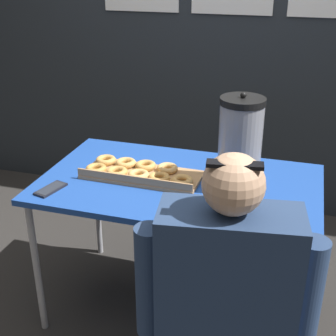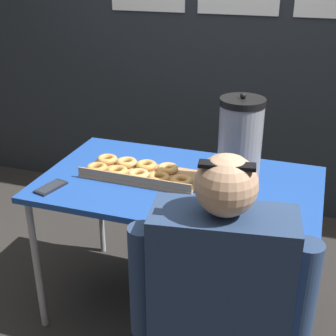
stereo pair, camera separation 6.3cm
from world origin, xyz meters
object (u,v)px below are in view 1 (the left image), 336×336
(person_seated, at_px, (225,318))
(cell_phone, at_px, (51,189))
(donut_box, at_px, (139,172))
(coffee_urn, at_px, (240,144))

(person_seated, bearing_deg, cell_phone, -31.04)
(donut_box, xyz_separation_m, cell_phone, (-0.33, -0.25, -0.02))
(donut_box, relative_size, person_seated, 0.48)
(coffee_urn, distance_m, person_seated, 0.76)
(person_seated, bearing_deg, coffee_urn, -92.07)
(donut_box, height_order, cell_phone, donut_box)
(donut_box, distance_m, coffee_urn, 0.49)
(coffee_urn, bearing_deg, cell_phone, -160.48)
(donut_box, distance_m, cell_phone, 0.41)
(donut_box, relative_size, cell_phone, 3.46)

